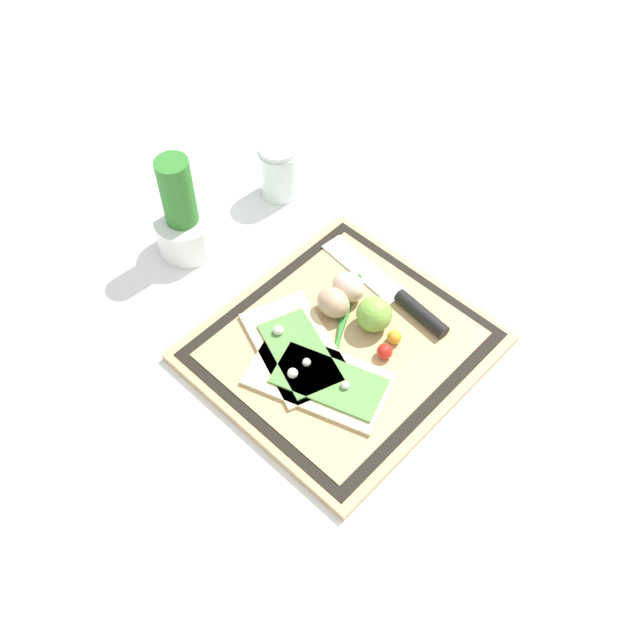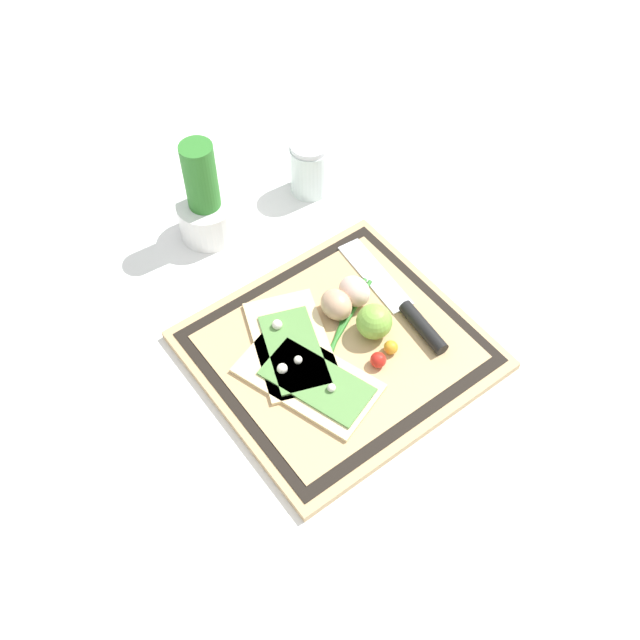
{
  "view_description": "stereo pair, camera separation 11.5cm",
  "coord_description": "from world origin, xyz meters",
  "px_view_note": "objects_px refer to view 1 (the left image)",
  "views": [
    {
      "loc": [
        -0.5,
        -0.42,
        0.96
      ],
      "look_at": [
        0.0,
        0.05,
        0.03
      ],
      "focal_mm": 42.0,
      "sensor_mm": 36.0,
      "label": 1
    },
    {
      "loc": [
        -0.41,
        -0.5,
        0.96
      ],
      "look_at": [
        0.0,
        0.05,
        0.03
      ],
      "focal_mm": 42.0,
      "sensor_mm": 36.0,
      "label": 2
    }
  ],
  "objects_px": {
    "egg_brown": "(333,303)",
    "cherry_tomato_red": "(385,351)",
    "pizza_slice_far": "(297,349)",
    "lime": "(374,314)",
    "pizza_slice_near": "(321,380)",
    "sauce_jar": "(279,173)",
    "egg_pink": "(348,287)",
    "herb_pot": "(183,220)",
    "cherry_tomato_yellow": "(394,337)",
    "knife": "(404,300)"
  },
  "relations": [
    {
      "from": "cherry_tomato_red",
      "to": "herb_pot",
      "type": "height_order",
      "value": "herb_pot"
    },
    {
      "from": "egg_brown",
      "to": "herb_pot",
      "type": "xyz_separation_m",
      "value": [
        -0.06,
        0.28,
        0.03
      ]
    },
    {
      "from": "lime",
      "to": "sauce_jar",
      "type": "bearing_deg",
      "value": 69.8
    },
    {
      "from": "knife",
      "to": "sauce_jar",
      "type": "relative_size",
      "value": 2.53
    },
    {
      "from": "pizza_slice_far",
      "to": "herb_pot",
      "type": "relative_size",
      "value": 1.12
    },
    {
      "from": "cherry_tomato_yellow",
      "to": "herb_pot",
      "type": "bearing_deg",
      "value": 101.8
    },
    {
      "from": "knife",
      "to": "sauce_jar",
      "type": "distance_m",
      "value": 0.34
    },
    {
      "from": "pizza_slice_near",
      "to": "egg_pink",
      "type": "xyz_separation_m",
      "value": [
        0.15,
        0.08,
        0.02
      ]
    },
    {
      "from": "egg_pink",
      "to": "herb_pot",
      "type": "distance_m",
      "value": 0.3
    },
    {
      "from": "lime",
      "to": "cherry_tomato_yellow",
      "type": "distance_m",
      "value": 0.05
    },
    {
      "from": "egg_brown",
      "to": "lime",
      "type": "height_order",
      "value": "lime"
    },
    {
      "from": "cherry_tomato_yellow",
      "to": "herb_pot",
      "type": "xyz_separation_m",
      "value": [
        -0.08,
        0.39,
        0.04
      ]
    },
    {
      "from": "lime",
      "to": "cherry_tomato_red",
      "type": "bearing_deg",
      "value": -122.79
    },
    {
      "from": "pizza_slice_near",
      "to": "lime",
      "type": "xyz_separation_m",
      "value": [
        0.13,
        0.01,
        0.02
      ]
    },
    {
      "from": "knife",
      "to": "egg_brown",
      "type": "bearing_deg",
      "value": 141.99
    },
    {
      "from": "egg_pink",
      "to": "cherry_tomato_yellow",
      "type": "bearing_deg",
      "value": -98.86
    },
    {
      "from": "cherry_tomato_red",
      "to": "cherry_tomato_yellow",
      "type": "bearing_deg",
      "value": 12.23
    },
    {
      "from": "cherry_tomato_yellow",
      "to": "egg_brown",
      "type": "bearing_deg",
      "value": 101.67
    },
    {
      "from": "egg_brown",
      "to": "cherry_tomato_red",
      "type": "distance_m",
      "value": 0.11
    },
    {
      "from": "lime",
      "to": "pizza_slice_near",
      "type": "bearing_deg",
      "value": -174.75
    },
    {
      "from": "egg_pink",
      "to": "cherry_tomato_red",
      "type": "distance_m",
      "value": 0.13
    },
    {
      "from": "egg_brown",
      "to": "egg_pink",
      "type": "relative_size",
      "value": 1.0
    },
    {
      "from": "egg_brown",
      "to": "lime",
      "type": "distance_m",
      "value": 0.07
    },
    {
      "from": "cherry_tomato_yellow",
      "to": "cherry_tomato_red",
      "type": "bearing_deg",
      "value": -167.77
    },
    {
      "from": "cherry_tomato_red",
      "to": "herb_pot",
      "type": "bearing_deg",
      "value": 97.35
    },
    {
      "from": "pizza_slice_near",
      "to": "lime",
      "type": "height_order",
      "value": "lime"
    },
    {
      "from": "pizza_slice_far",
      "to": "sauce_jar",
      "type": "bearing_deg",
      "value": 49.3
    },
    {
      "from": "egg_pink",
      "to": "cherry_tomato_red",
      "type": "height_order",
      "value": "egg_pink"
    },
    {
      "from": "herb_pot",
      "to": "sauce_jar",
      "type": "bearing_deg",
      "value": -4.86
    },
    {
      "from": "egg_pink",
      "to": "cherry_tomato_yellow",
      "type": "xyz_separation_m",
      "value": [
        -0.02,
        -0.11,
        -0.01
      ]
    },
    {
      "from": "cherry_tomato_red",
      "to": "herb_pot",
      "type": "xyz_separation_m",
      "value": [
        -0.05,
        0.4,
        0.04
      ]
    },
    {
      "from": "pizza_slice_near",
      "to": "cherry_tomato_yellow",
      "type": "distance_m",
      "value": 0.13
    },
    {
      "from": "egg_brown",
      "to": "cherry_tomato_yellow",
      "type": "distance_m",
      "value": 0.11
    },
    {
      "from": "pizza_slice_far",
      "to": "lime",
      "type": "bearing_deg",
      "value": -24.36
    },
    {
      "from": "egg_pink",
      "to": "herb_pot",
      "type": "bearing_deg",
      "value": 109.47
    },
    {
      "from": "pizza_slice_far",
      "to": "herb_pot",
      "type": "xyz_separation_m",
      "value": [
        0.03,
        0.29,
        0.04
      ]
    },
    {
      "from": "pizza_slice_near",
      "to": "herb_pot",
      "type": "height_order",
      "value": "herb_pot"
    },
    {
      "from": "lime",
      "to": "cherry_tomato_yellow",
      "type": "height_order",
      "value": "lime"
    },
    {
      "from": "cherry_tomato_yellow",
      "to": "herb_pot",
      "type": "relative_size",
      "value": 0.11
    },
    {
      "from": "pizza_slice_near",
      "to": "cherry_tomato_yellow",
      "type": "xyz_separation_m",
      "value": [
        0.13,
        -0.03,
        0.01
      ]
    },
    {
      "from": "pizza_slice_far",
      "to": "knife",
      "type": "bearing_deg",
      "value": -18.09
    },
    {
      "from": "sauce_jar",
      "to": "cherry_tomato_yellow",
      "type": "bearing_deg",
      "value": -108.27
    },
    {
      "from": "egg_brown",
      "to": "cherry_tomato_red",
      "type": "height_order",
      "value": "egg_brown"
    },
    {
      "from": "pizza_slice_near",
      "to": "egg_pink",
      "type": "bearing_deg",
      "value": 28.44
    },
    {
      "from": "pizza_slice_near",
      "to": "sauce_jar",
      "type": "height_order",
      "value": "sauce_jar"
    },
    {
      "from": "knife",
      "to": "cherry_tomato_red",
      "type": "relative_size",
      "value": 10.96
    },
    {
      "from": "pizza_slice_far",
      "to": "lime",
      "type": "distance_m",
      "value": 0.13
    },
    {
      "from": "egg_pink",
      "to": "knife",
      "type": "bearing_deg",
      "value": -55.86
    },
    {
      "from": "cherry_tomato_yellow",
      "to": "herb_pot",
      "type": "distance_m",
      "value": 0.4
    },
    {
      "from": "knife",
      "to": "egg_brown",
      "type": "xyz_separation_m",
      "value": [
        -0.09,
        0.07,
        0.01
      ]
    }
  ]
}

